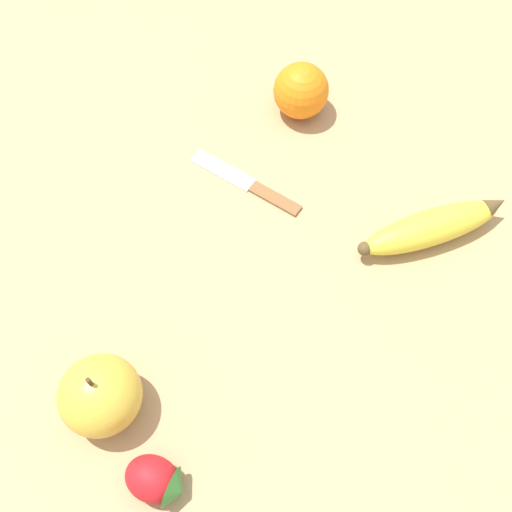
{
  "coord_description": "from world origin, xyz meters",
  "views": [
    {
      "loc": [
        0.04,
        -0.27,
        0.61
      ],
      "look_at": [
        -0.13,
        0.01,
        0.03
      ],
      "focal_mm": 42.0,
      "sensor_mm": 36.0,
      "label": 1
    }
  ],
  "objects_px": {
    "apple": "(100,395)",
    "paring_knife": "(249,184)",
    "banana": "(433,227)",
    "strawberry": "(156,481)",
    "orange": "(301,91)"
  },
  "relations": [
    {
      "from": "orange",
      "to": "paring_knife",
      "type": "height_order",
      "value": "orange"
    },
    {
      "from": "banana",
      "to": "strawberry",
      "type": "xyz_separation_m",
      "value": [
        -0.11,
        -0.39,
        0.0
      ]
    },
    {
      "from": "strawberry",
      "to": "apple",
      "type": "distance_m",
      "value": 0.1
    },
    {
      "from": "paring_knife",
      "to": "orange",
      "type": "bearing_deg",
      "value": 5.83
    },
    {
      "from": "apple",
      "to": "paring_knife",
      "type": "height_order",
      "value": "apple"
    },
    {
      "from": "banana",
      "to": "paring_knife",
      "type": "xyz_separation_m",
      "value": [
        -0.22,
        -0.05,
        -0.02
      ]
    },
    {
      "from": "banana",
      "to": "orange",
      "type": "bearing_deg",
      "value": 106.96
    },
    {
      "from": "strawberry",
      "to": "apple",
      "type": "bearing_deg",
      "value": 150.18
    },
    {
      "from": "orange",
      "to": "paring_knife",
      "type": "xyz_separation_m",
      "value": [
        0.01,
        -0.14,
        -0.03
      ]
    },
    {
      "from": "orange",
      "to": "apple",
      "type": "height_order",
      "value": "apple"
    },
    {
      "from": "banana",
      "to": "orange",
      "type": "height_order",
      "value": "orange"
    },
    {
      "from": "banana",
      "to": "apple",
      "type": "xyz_separation_m",
      "value": [
        -0.2,
        -0.36,
        0.02
      ]
    },
    {
      "from": "apple",
      "to": "paring_knife",
      "type": "xyz_separation_m",
      "value": [
        -0.02,
        0.31,
        -0.03
      ]
    },
    {
      "from": "paring_knife",
      "to": "apple",
      "type": "bearing_deg",
      "value": -173.3
    },
    {
      "from": "banana",
      "to": "strawberry",
      "type": "bearing_deg",
      "value": -156.42
    }
  ]
}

